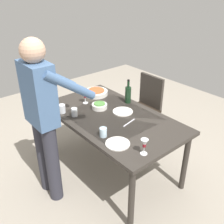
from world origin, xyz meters
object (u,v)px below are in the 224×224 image
at_px(dinner_plate_near, 123,112).
at_px(dinner_plate_far, 118,144).
at_px(wine_glass_left, 85,95).
at_px(water_cup_far_right, 103,132).
at_px(side_bowl_salad, 100,106).
at_px(serving_bowl_pasta, 96,92).
at_px(wine_glass_right, 144,144).
at_px(water_cup_far_left, 74,112).
at_px(chair_near, 146,104).
at_px(water_cup_near_right, 62,109).
at_px(wine_bottle, 128,94).
at_px(dining_table, 112,122).
at_px(person_server, 43,115).
at_px(water_cup_near_left, 53,99).

xyz_separation_m(dinner_plate_near, dinner_plate_far, (-0.44, 0.46, 0.00)).
distance_m(dinner_plate_near, dinner_plate_far, 0.64).
bearing_deg(dinner_plate_far, wine_glass_left, -16.58).
bearing_deg(water_cup_far_right, side_bowl_salad, -34.13).
bearing_deg(serving_bowl_pasta, water_cup_far_right, 147.08).
relative_size(wine_glass_left, wine_glass_right, 1.00).
bearing_deg(wine_glass_right, water_cup_far_left, 5.27).
distance_m(water_cup_far_right, dinner_plate_far, 0.20).
xyz_separation_m(chair_near, wine_glass_left, (0.18, 0.89, 0.32)).
relative_size(wine_glass_right, water_cup_near_right, 1.55).
height_order(wine_bottle, wine_glass_left, wine_bottle).
relative_size(dining_table, side_bowl_salad, 9.07).
bearing_deg(dinner_plate_far, dining_table, -34.47).
bearing_deg(side_bowl_salad, water_cup_far_right, 145.87).
bearing_deg(dining_table, wine_glass_left, 4.71).
distance_m(chair_near, side_bowl_salad, 0.88).
xyz_separation_m(wine_glass_right, side_bowl_salad, (0.94, -0.24, -0.07)).
bearing_deg(serving_bowl_pasta, person_server, 114.60).
bearing_deg(water_cup_near_left, wine_glass_left, -132.15).
distance_m(person_server, side_bowl_salad, 0.77).
xyz_separation_m(wine_glass_right, water_cup_near_right, (1.13, 0.15, -0.06)).
relative_size(wine_bottle, water_cup_far_left, 3.09).
xyz_separation_m(water_cup_near_left, dinner_plate_near, (-0.73, -0.48, -0.05)).
height_order(wine_bottle, wine_glass_right, wine_bottle).
bearing_deg(wine_glass_left, side_bowl_salad, -168.09).
height_order(dining_table, wine_glass_right, wine_glass_right).
bearing_deg(wine_glass_left, person_server, 114.54).
height_order(chair_near, water_cup_near_left, chair_near).
height_order(dining_table, dinner_plate_far, dinner_plate_far).
xyz_separation_m(water_cup_near_right, water_cup_far_right, (-0.68, -0.05, -0.00)).
height_order(person_server, wine_bottle, person_server).
xyz_separation_m(chair_near, wine_glass_right, (-0.98, 1.08, 0.32)).
relative_size(chair_near, serving_bowl_pasta, 3.03).
bearing_deg(wine_glass_right, dinner_plate_near, -28.74).
bearing_deg(water_cup_near_left, water_cup_far_left, -178.61).
bearing_deg(person_server, water_cup_near_left, -34.57).
xyz_separation_m(chair_near, water_cup_far_left, (-0.01, 1.17, 0.27)).
bearing_deg(wine_glass_left, water_cup_far_right, 158.03).
xyz_separation_m(wine_bottle, wine_glass_left, (0.32, 0.41, -0.01)).
height_order(side_bowl_salad, dinner_plate_near, side_bowl_salad).
height_order(person_server, water_cup_near_left, person_server).
bearing_deg(water_cup_near_right, chair_near, -96.87).
distance_m(water_cup_near_left, side_bowl_salad, 0.59).
bearing_deg(wine_bottle, dinner_plate_far, 130.96).
height_order(dining_table, chair_near, chair_near).
distance_m(water_cup_near_right, side_bowl_salad, 0.43).
distance_m(water_cup_near_left, water_cup_far_left, 0.46).
bearing_deg(wine_glass_right, chair_near, -47.67).
height_order(person_server, wine_glass_left, person_server).
distance_m(chair_near, wine_glass_right, 1.49).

